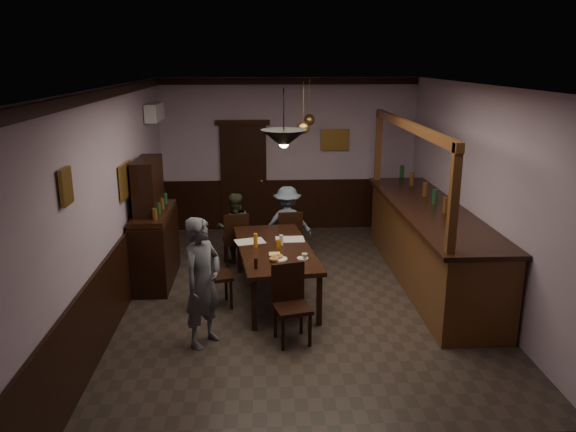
{
  "coord_description": "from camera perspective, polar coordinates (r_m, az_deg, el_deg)",
  "views": [
    {
      "loc": [
        -0.6,
        -6.98,
        3.34
      ],
      "look_at": [
        -0.19,
        0.79,
        1.15
      ],
      "focal_mm": 35.0,
      "sensor_mm": 36.0,
      "label": 1
    }
  ],
  "objects": [
    {
      "name": "person_standing",
      "position": [
        6.74,
        -8.66,
        -6.68
      ],
      "size": [
        0.64,
        0.69,
        1.58
      ],
      "primitive_type": "imported",
      "rotation": [
        0.0,
        0.0,
        0.97
      ],
      "color": "#4C4E56",
      "rests_on": "ground"
    },
    {
      "name": "chair_far_right",
      "position": [
        9.34,
        0.19,
        -1.94
      ],
      "size": [
        0.42,
        0.42,
        0.93
      ],
      "rotation": [
        0.0,
        0.0,
        3.2
      ],
      "color": "black",
      "rests_on": "ground"
    },
    {
      "name": "pendant_brass_mid",
      "position": [
        8.84,
        1.55,
        8.94
      ],
      "size": [
        0.2,
        0.2,
        0.81
      ],
      "color": "#BF8C3F",
      "rests_on": "ground"
    },
    {
      "name": "newspaper_left",
      "position": [
        8.24,
        -3.9,
        -2.59
      ],
      "size": [
        0.48,
        0.4,
        0.01
      ],
      "primitive_type": "cube",
      "rotation": [
        0.0,
        0.0,
        0.26
      ],
      "color": "silver",
      "rests_on": "dining_table"
    },
    {
      "name": "pastry_plate",
      "position": [
        7.51,
        -0.91,
        -4.39
      ],
      "size": [
        0.22,
        0.22,
        0.01
      ],
      "primitive_type": "cylinder",
      "color": "white",
      "rests_on": "dining_table"
    },
    {
      "name": "picture_left_large",
      "position": [
        8.17,
        -16.16,
        3.51
      ],
      "size": [
        0.04,
        0.62,
        0.48
      ],
      "color": "olive",
      "rests_on": "ground"
    },
    {
      "name": "newspaper_right",
      "position": [
        8.32,
        0.2,
        -2.38
      ],
      "size": [
        0.42,
        0.31,
        0.01
      ],
      "primitive_type": "cube",
      "rotation": [
        0.0,
        0.0,
        0.02
      ],
      "color": "silver",
      "rests_on": "dining_table"
    },
    {
      "name": "chair_far_left",
      "position": [
        9.23,
        -5.29,
        -2.19
      ],
      "size": [
        0.46,
        0.46,
        0.93
      ],
      "rotation": [
        0.0,
        0.0,
        3.29
      ],
      "color": "black",
      "rests_on": "ground"
    },
    {
      "name": "saucer",
      "position": [
        7.54,
        1.49,
        -4.31
      ],
      "size": [
        0.15,
        0.15,
        0.01
      ],
      "primitive_type": "cylinder",
      "color": "white",
      "rests_on": "dining_table"
    },
    {
      "name": "person_seated_left",
      "position": [
        9.47,
        -5.45,
        -1.2
      ],
      "size": [
        0.66,
        0.56,
        1.19
      ],
      "primitive_type": "imported",
      "rotation": [
        0.0,
        0.0,
        3.34
      ],
      "color": "#3C4328",
      "rests_on": "ground"
    },
    {
      "name": "room",
      "position": [
        7.24,
        1.82,
        0.99
      ],
      "size": [
        5.01,
        8.01,
        3.01
      ],
      "color": "#2D2621",
      "rests_on": "ground"
    },
    {
      "name": "beer_glass",
      "position": [
        7.98,
        -3.32,
        -2.49
      ],
      "size": [
        0.06,
        0.06,
        0.2
      ],
      "primitive_type": "cylinder",
      "color": "#BF721E",
      "rests_on": "dining_table"
    },
    {
      "name": "door_back",
      "position": [
        11.17,
        -4.52,
        3.84
      ],
      "size": [
        0.9,
        0.06,
        2.1
      ],
      "primitive_type": "cube",
      "color": "black",
      "rests_on": "ground"
    },
    {
      "name": "pastry_ring_a",
      "position": [
        7.44,
        -1.43,
        -4.37
      ],
      "size": [
        0.13,
        0.13,
        0.04
      ],
      "primitive_type": "torus",
      "color": "#C68C47",
      "rests_on": "pastry_plate"
    },
    {
      "name": "ac_unit",
      "position": [
        10.08,
        -13.41,
        10.24
      ],
      "size": [
        0.2,
        0.85,
        0.3
      ],
      "color": "white",
      "rests_on": "ground"
    },
    {
      "name": "person_seated_right",
      "position": [
        9.56,
        -0.08,
        -0.71
      ],
      "size": [
        0.83,
        0.49,
        1.27
      ],
      "primitive_type": "imported",
      "rotation": [
        0.0,
        0.0,
        3.12
      ],
      "color": "slate",
      "rests_on": "ground"
    },
    {
      "name": "picture_left_small",
      "position": [
        5.82,
        -21.63,
        2.81
      ],
      "size": [
        0.04,
        0.28,
        0.36
      ],
      "color": "olive",
      "rests_on": "ground"
    },
    {
      "name": "coffee_cup",
      "position": [
        7.5,
        1.7,
        -4.09
      ],
      "size": [
        0.09,
        0.09,
        0.07
      ],
      "primitive_type": "imported",
      "rotation": [
        0.0,
        0.0,
        0.12
      ],
      "color": "white",
      "rests_on": "saucer"
    },
    {
      "name": "chair_side",
      "position": [
        7.8,
        -7.89,
        -5.58
      ],
      "size": [
        0.51,
        0.51,
        0.96
      ],
      "rotation": [
        0.0,
        0.0,
        1.83
      ],
      "color": "black",
      "rests_on": "ground"
    },
    {
      "name": "sideboard",
      "position": [
        8.79,
        -13.47,
        -1.74
      ],
      "size": [
        0.52,
        1.45,
        1.92
      ],
      "color": "black",
      "rests_on": "ground"
    },
    {
      "name": "picture_back",
      "position": [
        11.15,
        4.77,
        7.73
      ],
      "size": [
        0.55,
        0.04,
        0.42
      ],
      "color": "olive",
      "rests_on": "ground"
    },
    {
      "name": "soda_can",
      "position": [
        7.93,
        -0.97,
        -2.88
      ],
      "size": [
        0.07,
        0.07,
        0.12
      ],
      "primitive_type": "cylinder",
      "color": "#F5A514",
      "rests_on": "dining_table"
    },
    {
      "name": "chair_near",
      "position": [
        6.87,
        0.25,
        -8.48
      ],
      "size": [
        0.5,
        0.5,
        0.96
      ],
      "rotation": [
        0.0,
        0.0,
        0.24
      ],
      "color": "black",
      "rests_on": "ground"
    },
    {
      "name": "pendant_brass_far",
      "position": [
        10.01,
        2.17,
        9.73
      ],
      "size": [
        0.2,
        0.2,
        0.81
      ],
      "color": "#BF8C3F",
      "rests_on": "ground"
    },
    {
      "name": "pepper_mill",
      "position": [
        7.19,
        -3.28,
        -4.83
      ],
      "size": [
        0.04,
        0.04,
        0.14
      ],
      "primitive_type": "cylinder",
      "color": "black",
      "rests_on": "dining_table"
    },
    {
      "name": "water_glass",
      "position": [
        8.06,
        -0.69,
        -2.46
      ],
      "size": [
        0.06,
        0.06,
        0.15
      ],
      "primitive_type": "cylinder",
      "color": "silver",
      "rests_on": "dining_table"
    },
    {
      "name": "pendant_iron",
      "position": [
        6.85,
        -0.43,
        7.84
      ],
      "size": [
        0.56,
        0.56,
        0.71
      ],
      "color": "black",
      "rests_on": "ground"
    },
    {
      "name": "napkin",
      "position": [
        7.72,
        -1.38,
        -3.86
      ],
      "size": [
        0.17,
        0.17,
        0.0
      ],
      "primitive_type": "cube",
      "rotation": [
        0.0,
        0.0,
        0.12
      ],
      "color": "#E3C153",
      "rests_on": "dining_table"
    },
    {
      "name": "bar_counter",
      "position": [
        8.88,
        14.12,
        -2.61
      ],
      "size": [
        1.02,
        4.38,
        2.46
      ],
      "color": "#4D2914",
      "rests_on": "ground"
    },
    {
      "name": "dining_table",
      "position": [
        8.02,
        -1.35,
        -3.6
      ],
      "size": [
        1.26,
        2.3,
        0.75
      ],
      "rotation": [
        0.0,
        0.0,
        0.12
      ],
      "color": "black",
      "rests_on": "ground"
    },
    {
      "name": "pastry_ring_b",
      "position": [
        7.54,
        -0.99,
        -4.1
      ],
      "size": [
        0.13,
        0.13,
        0.04
      ],
      "primitive_type": "torus",
      "color": "#C68C47",
      "rests_on": "pastry_plate"
    }
  ]
}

